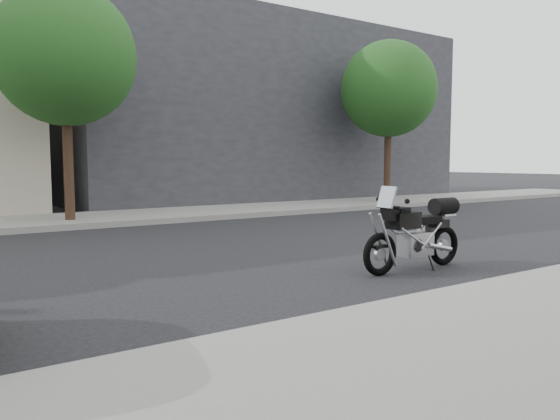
% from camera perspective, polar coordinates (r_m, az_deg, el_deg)
% --- Properties ---
extents(ground, '(120.00, 120.00, 0.00)m').
position_cam_1_polar(ground, '(9.76, -0.96, -4.30)').
color(ground, black).
rests_on(ground, ground).
extents(far_sidewalk, '(44.00, 3.00, 0.15)m').
position_cam_1_polar(far_sidewalk, '(15.55, -14.30, -0.64)').
color(far_sidewalk, gray).
rests_on(far_sidewalk, ground).
extents(far_building_dark, '(16.00, 11.00, 7.00)m').
position_cam_1_polar(far_building_dark, '(24.87, -4.74, 9.52)').
color(far_building_dark, '#2C2C31').
rests_on(far_building_dark, ground).
extents(street_tree_left, '(3.40, 3.40, 5.70)m').
position_cam_1_polar(street_tree_left, '(20.20, 11.29, 12.28)').
color(street_tree_left, '#3A271A').
rests_on(street_tree_left, far_sidewalk).
extents(street_tree_mid, '(3.40, 3.40, 5.70)m').
position_cam_1_polar(street_tree_mid, '(14.64, -21.58, 14.78)').
color(street_tree_mid, '#3A271A').
rests_on(street_tree_mid, far_sidewalk).
extents(motorcycle, '(1.99, 0.65, 1.26)m').
position_cam_1_polar(motorcycle, '(8.35, 14.29, -2.31)').
color(motorcycle, black).
rests_on(motorcycle, ground).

